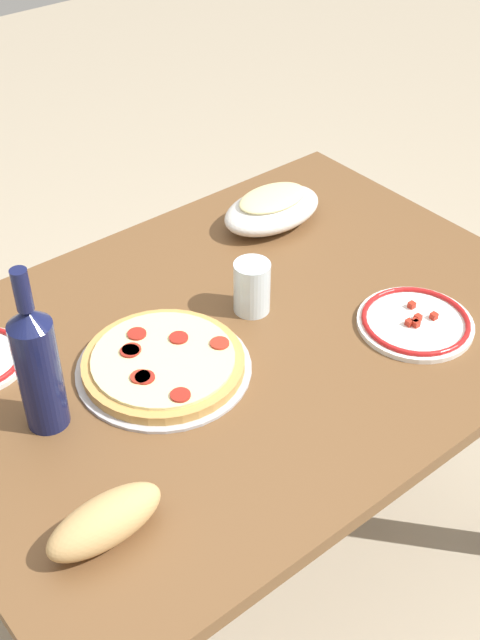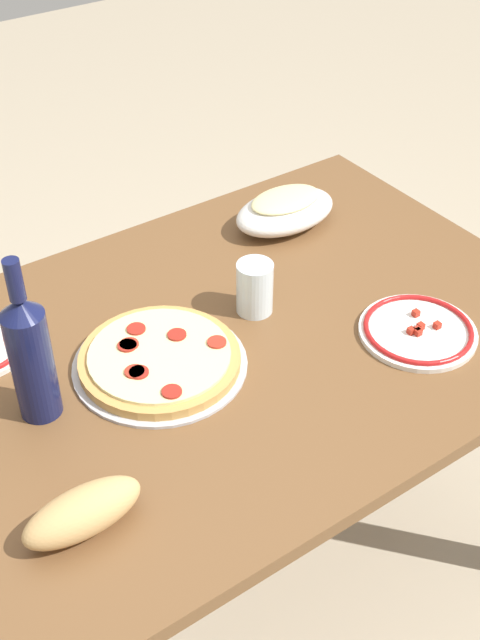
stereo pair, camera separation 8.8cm
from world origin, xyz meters
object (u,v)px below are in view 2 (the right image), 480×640
(pepperoni_pizza, at_px, (160,360))
(baked_pasta_dish, at_px, (285,209))
(wine_bottle, at_px, (30,355))
(bread_loaf, at_px, (83,512))
(dining_table, at_px, (240,383))
(water_glass, at_px, (255,288))
(side_plate_near, at_px, (418,330))

(pepperoni_pizza, relative_size, baked_pasta_dish, 1.29)
(baked_pasta_dish, distance_m, wine_bottle, 0.72)
(pepperoni_pizza, bearing_deg, bread_loaf, -138.03)
(baked_pasta_dish, height_order, wine_bottle, wine_bottle)
(bread_loaf, bearing_deg, wine_bottle, 79.48)
(dining_table, bearing_deg, baked_pasta_dish, 40.27)
(pepperoni_pizza, xyz_separation_m, wine_bottle, (-0.22, 0.02, 0.11))
(water_glass, relative_size, bread_loaf, 0.58)
(water_glass, height_order, side_plate_near, water_glass)
(dining_table, height_order, wine_bottle, wine_bottle)
(wine_bottle, bearing_deg, water_glass, 2.29)
(water_glass, bearing_deg, baked_pasta_dish, 41.95)
(pepperoni_pizza, distance_m, baked_pasta_dish, 0.52)
(dining_table, relative_size, side_plate_near, 5.55)
(side_plate_near, distance_m, bread_loaf, 0.70)
(water_glass, bearing_deg, wine_bottle, -177.71)
(wine_bottle, bearing_deg, bread_loaf, -100.52)
(water_glass, xyz_separation_m, bread_loaf, (-0.50, -0.27, -0.02))
(baked_pasta_dish, height_order, side_plate_near, baked_pasta_dish)
(dining_table, xyz_separation_m, side_plate_near, (0.27, -0.19, 0.14))
(baked_pasta_dish, xyz_separation_m, water_glass, (-0.23, -0.21, 0.01))
(bread_loaf, bearing_deg, pepperoni_pizza, 41.97)
(water_glass, bearing_deg, pepperoni_pizza, -171.35)
(baked_pasta_dish, xyz_separation_m, bread_loaf, (-0.73, -0.48, -0.01))
(wine_bottle, xyz_separation_m, water_glass, (0.45, 0.02, -0.07))
(pepperoni_pizza, distance_m, bread_loaf, 0.36)
(wine_bottle, distance_m, water_glass, 0.46)
(water_glass, xyz_separation_m, side_plate_near, (0.21, -0.23, -0.04))
(wine_bottle, distance_m, side_plate_near, 0.70)
(water_glass, distance_m, bread_loaf, 0.57)
(side_plate_near, bearing_deg, dining_table, 144.36)
(dining_table, xyz_separation_m, wine_bottle, (-0.39, 0.02, 0.25))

